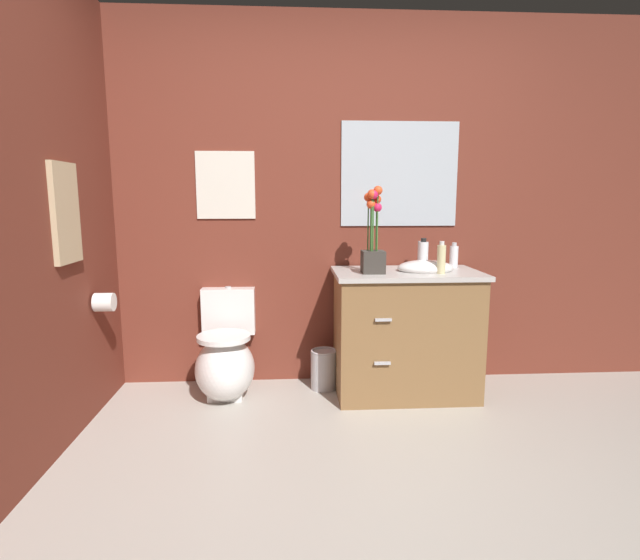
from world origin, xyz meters
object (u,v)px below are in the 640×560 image
wall_poster (226,185)px  hanging_towel (65,213)px  wall_mirror (399,174)px  vanity_cabinet (406,331)px  toilet (226,360)px  trash_bin (324,369)px  hand_wash_bottle (441,259)px  toilet_paper_roll (104,302)px  lotion_bottle (423,255)px  soap_bottle (454,256)px  flower_vase (373,240)px

wall_poster → hanging_towel: 1.07m
wall_mirror → wall_poster: bearing=180.0°
vanity_cabinet → wall_mirror: 1.07m
toilet → hanging_towel: 1.31m
toilet → wall_mirror: wall_mirror is taller
trash_bin → hand_wash_bottle: bearing=-17.8°
wall_poster → wall_mirror: wall_mirror is taller
toilet_paper_roll → trash_bin: bearing=12.0°
toilet → wall_poster: (0.00, 0.27, 1.13)m
wall_mirror → hanging_towel: (-1.91, -0.76, -0.24)m
toilet → lotion_bottle: 1.46m
toilet → wall_poster: 1.16m
toilet → hanging_towel: (-0.73, -0.49, 0.97)m
soap_bottle → hand_wash_bottle: hand_wash_bottle is taller
hand_wash_bottle → trash_bin: hand_wash_bottle is taller
vanity_cabinet → toilet_paper_roll: size_ratio=9.13×
lotion_bottle → toilet_paper_roll: size_ratio=1.90×
vanity_cabinet → hanging_towel: bearing=-166.3°
trash_bin → hanging_towel: (-1.38, -0.58, 1.08)m
toilet → vanity_cabinet: (1.18, -0.03, 0.18)m
vanity_cabinet → soap_bottle: (0.35, 0.13, 0.48)m
soap_bottle → lotion_bottle: lotion_bottle is taller
flower_vase → hanging_towel: bearing=-166.5°
flower_vase → wall_poster: bearing=159.2°
flower_vase → wall_poster: 1.07m
lotion_bottle → wall_mirror: (-0.11, 0.25, 0.53)m
hand_wash_bottle → trash_bin: (-0.71, 0.23, -0.78)m
toilet → wall_mirror: size_ratio=0.86×
flower_vase → toilet_paper_roll: (-1.62, -0.10, -0.35)m
toilet_paper_roll → wall_mirror: bearing=14.0°
soap_bottle → toilet_paper_roll: soap_bottle is taller
lotion_bottle → trash_bin: lotion_bottle is taller
hand_wash_bottle → trash_bin: bearing=162.2°
soap_bottle → hand_wash_bottle: size_ratio=0.85×
wall_mirror → toilet_paper_roll: (-1.86, -0.46, -0.77)m
hanging_towel → toilet_paper_roll: 0.61m
hanging_towel → soap_bottle: bearing=14.8°
wall_poster → vanity_cabinet: bearing=-14.0°
lotion_bottle → toilet_paper_roll: lotion_bottle is taller
wall_poster → hanging_towel: size_ratio=0.86×
wall_mirror → toilet_paper_roll: 2.06m
trash_bin → wall_mirror: (0.53, 0.18, 1.31)m
soap_bottle → wall_poster: size_ratio=0.38×
toilet → lotion_bottle: lotion_bottle is taller
toilet → wall_poster: size_ratio=1.55×
hanging_towel → toilet_paper_roll: bearing=79.5°
soap_bottle → hand_wash_bottle: (-0.16, -0.25, 0.02)m
flower_vase → wall_mirror: 0.60m
hanging_towel → wall_poster: bearing=46.1°
flower_vase → lotion_bottle: flower_vase is taller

